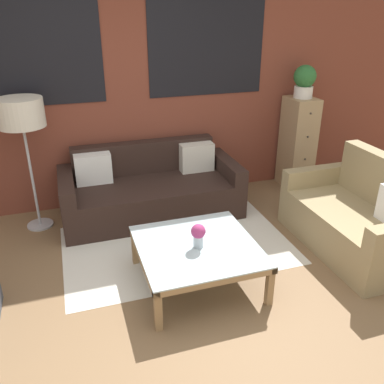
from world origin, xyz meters
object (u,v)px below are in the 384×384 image
floor_lamp (21,117)px  drawer_cabinet (297,143)px  potted_plant (304,81)px  couch_dark (151,191)px  flower_vase (198,234)px  coffee_table (197,250)px  settee_vintage (358,220)px

floor_lamp → drawer_cabinet: floor_lamp is taller
floor_lamp → potted_plant: 3.28m
couch_dark → flower_vase: size_ratio=9.37×
coffee_table → drawer_cabinet: drawer_cabinet is taller
settee_vintage → drawer_cabinet: drawer_cabinet is taller
floor_lamp → couch_dark: bearing=-3.4°
settee_vintage → floor_lamp: (-3.03, 1.44, 0.92)m
coffee_table → potted_plant: bearing=40.1°
floor_lamp → coffee_table: bearing=-48.3°
floor_lamp → flower_vase: floor_lamp is taller
flower_vase → drawer_cabinet: bearing=40.6°
couch_dark → drawer_cabinet: size_ratio=1.69×
coffee_table → potted_plant: size_ratio=2.51×
flower_vase → couch_dark: bearing=93.2°
coffee_table → potted_plant: (1.93, 1.63, 1.06)m
settee_vintage → flower_vase: bearing=-177.0°
flower_vase → settee_vintage: bearing=3.0°
coffee_table → flower_vase: flower_vase is taller
coffee_table → flower_vase: size_ratio=4.67×
couch_dark → floor_lamp: bearing=176.6°
drawer_cabinet → flower_vase: bearing=-139.4°
potted_plant → floor_lamp: bearing=-177.8°
drawer_cabinet → potted_plant: size_ratio=2.97×
settee_vintage → flower_vase: size_ratio=6.81×
couch_dark → settee_vintage: 2.25m
couch_dark → floor_lamp: floor_lamp is taller
coffee_table → drawer_cabinet: size_ratio=0.84×
settee_vintage → drawer_cabinet: 1.61m
floor_lamp → flower_vase: (1.34, -1.53, -0.73)m
potted_plant → settee_vintage: bearing=-98.7°
coffee_table → flower_vase: 0.18m
coffee_table → settee_vintage: bearing=1.9°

